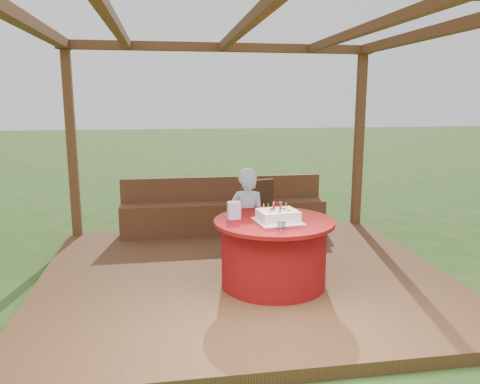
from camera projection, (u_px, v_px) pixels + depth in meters
The scene contains 10 objects.
ground at pixel (244, 282), 5.34m from camera, with size 60.00×60.00×0.00m, color #2A4C19.
deck at pixel (244, 277), 5.33m from camera, with size 4.50×4.00×0.12m, color brown.
pergola at pixel (244, 64), 4.88m from camera, with size 4.50×4.00×2.72m.
bench at pixel (224, 214), 6.93m from camera, with size 3.00×0.42×0.80m.
table at pixel (273, 252), 4.89m from camera, with size 1.25×1.25×0.70m.
chair at pixel (262, 211), 6.11m from camera, with size 0.53×0.53×0.89m.
elderly_woman at pixel (247, 216), 5.45m from camera, with size 0.45×0.35×1.16m.
birthday_cake at pixel (278, 216), 4.76m from camera, with size 0.49×0.49×0.19m.
gift_bag at pixel (234, 210), 4.85m from camera, with size 0.13×0.08×0.18m, color #EC98CE.
drinking_glass at pixel (281, 225), 4.46m from camera, with size 0.09×0.09×0.08m, color white.
Camera 1 is at (-0.85, -4.97, 2.03)m, focal length 35.00 mm.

